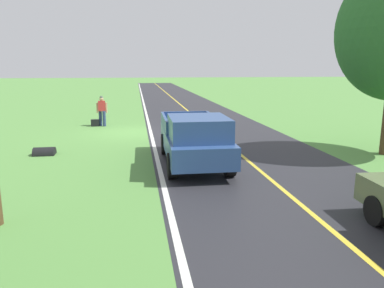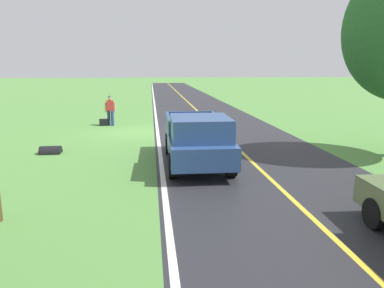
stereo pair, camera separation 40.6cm
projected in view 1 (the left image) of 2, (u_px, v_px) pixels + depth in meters
The scene contains 8 objects.
ground_plane at pixel (131, 133), 19.25m from camera, with size 200.00×200.00×0.00m, color #568E42.
road_surface at pixel (212, 130), 19.89m from camera, with size 6.92×120.00×0.00m, color #28282D.
lane_edge_line at pixel (151, 132), 19.40m from camera, with size 0.16×117.60×0.00m, color silver.
lane_centre_line at pixel (212, 130), 19.89m from camera, with size 0.14×117.60×0.00m, color gold.
hitchhiker_walking at pixel (102, 109), 21.23m from camera, with size 0.62×0.51×1.75m.
suitcase_carried at pixel (95, 123), 21.23m from camera, with size 0.20×0.46×0.40m, color black.
pickup_truck_passing at pixel (195, 138), 12.68m from camera, with size 2.15×5.43×1.82m.
drainage_culvert at pixel (45, 155), 14.40m from camera, with size 0.60×0.60×0.80m, color black.
Camera 1 is at (-0.32, 19.23, 3.38)m, focal length 34.39 mm.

